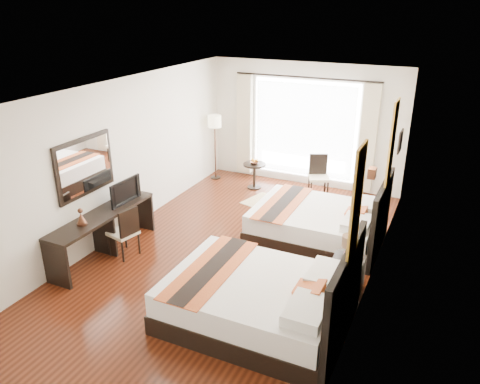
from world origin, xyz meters
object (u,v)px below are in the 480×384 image
at_px(table_lamp, 350,243).
at_px(fruit_bowl, 254,163).
at_px(nightstand, 346,277).
at_px(console_desk, 104,234).
at_px(bed_near, 261,300).
at_px(window_chair, 318,184).
at_px(television, 122,191).
at_px(floor_lamp, 215,126).
at_px(vase, 346,264).
at_px(desk_chair, 125,241).
at_px(bed_far, 320,223).
at_px(side_table, 254,176).

xyz_separation_m(table_lamp, fruit_bowl, (-2.86, 3.10, -0.13)).
bearing_deg(nightstand, console_desk, -171.47).
bearing_deg(console_desk, bed_near, -10.18).
relative_size(fruit_bowl, window_chair, 0.21).
bearing_deg(television, floor_lamp, 2.89).
bearing_deg(floor_lamp, fruit_bowl, -10.06).
bearing_deg(table_lamp, console_desk, -169.30).
xyz_separation_m(bed_near, vase, (0.88, 1.03, 0.21)).
height_order(bed_near, window_chair, bed_near).
distance_m(bed_near, floor_lamp, 5.64).
bearing_deg(window_chair, floor_lamp, -114.91).
xyz_separation_m(fruit_bowl, window_chair, (1.46, 0.19, -0.34)).
height_order(fruit_bowl, window_chair, window_chair).
bearing_deg(bed_near, floor_lamp, 124.16).
xyz_separation_m(vase, floor_lamp, (-4.00, 3.57, 0.75)).
distance_m(vase, window_chair, 3.86).
xyz_separation_m(nightstand, vase, (0.01, -0.13, 0.29)).
bearing_deg(console_desk, television, 87.92).
bearing_deg(desk_chair, floor_lamp, -72.52).
bearing_deg(bed_far, bed_near, -91.27).
xyz_separation_m(nightstand, television, (-3.96, -0.05, 0.70)).
bearing_deg(nightstand, side_table, 131.55).
height_order(floor_lamp, fruit_bowl, floor_lamp).
bearing_deg(floor_lamp, bed_near, -55.84).
relative_size(television, floor_lamp, 0.47).
relative_size(side_table, fruit_bowl, 3.01).
relative_size(table_lamp, console_desk, 0.17).
relative_size(bed_near, vase, 19.83).
bearing_deg(bed_far, television, -154.50).
bearing_deg(nightstand, table_lamp, 99.09).
distance_m(desk_chair, fruit_bowl, 3.83).
distance_m(bed_far, television, 3.55).
height_order(table_lamp, window_chair, window_chair).
bearing_deg(fruit_bowl, floor_lamp, 169.94).
bearing_deg(floor_lamp, window_chair, -0.10).
distance_m(bed_far, side_table, 2.75).
height_order(nightstand, floor_lamp, floor_lamp).
bearing_deg(bed_far, fruit_bowl, 139.18).
height_order(table_lamp, console_desk, table_lamp).
distance_m(vase, television, 3.99).
height_order(bed_near, nightstand, bed_near).
height_order(bed_far, desk_chair, bed_far).
distance_m(bed_far, vase, 1.80).
bearing_deg(television, side_table, -15.63).
distance_m(floor_lamp, fruit_bowl, 1.32).
bearing_deg(side_table, desk_chair, -101.51).
xyz_separation_m(table_lamp, desk_chair, (-3.62, -0.64, -0.48)).
bearing_deg(side_table, table_lamp, -47.34).
bearing_deg(television, fruit_bowl, -15.66).
height_order(bed_near, table_lamp, bed_near).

